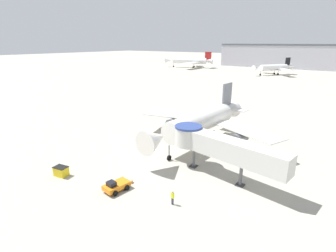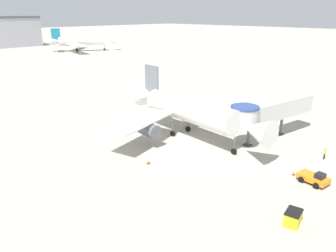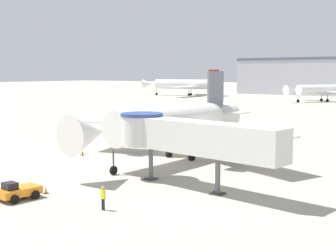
{
  "view_description": "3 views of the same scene",
  "coord_description": "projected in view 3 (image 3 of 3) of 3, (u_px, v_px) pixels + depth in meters",
  "views": [
    {
      "loc": [
        23.63,
        -40.37,
        18.37
      ],
      "look_at": [
        -1.81,
        -4.81,
        4.3
      ],
      "focal_mm": 28.0,
      "sensor_mm": 36.0,
      "label": 1
    },
    {
      "loc": [
        -35.43,
        -32.08,
        19.04
      ],
      "look_at": [
        -3.92,
        -0.66,
        3.54
      ],
      "focal_mm": 35.0,
      "sensor_mm": 36.0,
      "label": 2
    },
    {
      "loc": [
        31.68,
        -43.73,
        10.23
      ],
      "look_at": [
        0.59,
        1.91,
        3.9
      ],
      "focal_mm": 50.0,
      "sensor_mm": 36.0,
      "label": 3
    }
  ],
  "objects": [
    {
      "name": "background_jet_red_tail",
      "position": [
        185.0,
        84.0,
        207.5
      ],
      "size": [
        35.64,
        36.66,
        11.51
      ],
      "rotation": [
        0.0,
        0.0,
        -1.26
      ],
      "color": "white",
      "rests_on": "ground_plane"
    },
    {
      "name": "ground_plane",
      "position": [
        155.0,
        160.0,
        54.79
      ],
      "size": [
        800.0,
        800.0,
        0.0
      ],
      "primitive_type": "plane",
      "color": "#A8A393"
    },
    {
      "name": "traffic_cone_port_wing",
      "position": [
        82.0,
        152.0,
        58.03
      ],
      "size": [
        0.45,
        0.45,
        0.75
      ],
      "color": "black",
      "rests_on": "ground_plane"
    },
    {
      "name": "traffic_cone_near_nose",
      "position": [
        46.0,
        190.0,
        39.7
      ],
      "size": [
        0.37,
        0.37,
        0.62
      ],
      "color": "black",
      "rests_on": "ground_plane"
    },
    {
      "name": "background_jet_black_tail",
      "position": [
        321.0,
        90.0,
        162.83
      ],
      "size": [
        22.46,
        24.24,
        9.68
      ],
      "rotation": [
        0.0,
        0.0,
        -0.6
      ],
      "color": "white",
      "rests_on": "ground_plane"
    },
    {
      "name": "main_airplane",
      "position": [
        172.0,
        123.0,
        53.84
      ],
      "size": [
        29.28,
        27.46,
        10.4
      ],
      "rotation": [
        0.0,
        0.0,
        -0.08
      ],
      "color": "white",
      "rests_on": "ground_plane"
    },
    {
      "name": "jet_bridge",
      "position": [
        184.0,
        135.0,
        41.55
      ],
      "size": [
        17.46,
        5.75,
        6.34
      ],
      "rotation": [
        0.0,
        0.0,
        -0.16
      ],
      "color": "silver",
      "rests_on": "ground_plane"
    },
    {
      "name": "pushback_tug_orange",
      "position": [
        18.0,
        191.0,
        37.76
      ],
      "size": [
        2.48,
        3.58,
        1.53
      ],
      "rotation": [
        0.0,
        0.0,
        -0.13
      ],
      "color": "orange",
      "rests_on": "ground_plane"
    },
    {
      "name": "ground_crew_marshaller",
      "position": [
        103.0,
        196.0,
        34.8
      ],
      "size": [
        0.37,
        0.24,
        1.82
      ],
      "rotation": [
        0.0,
        0.0,
        3.03
      ],
      "color": "#1E2338",
      "rests_on": "ground_plane"
    }
  ]
}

